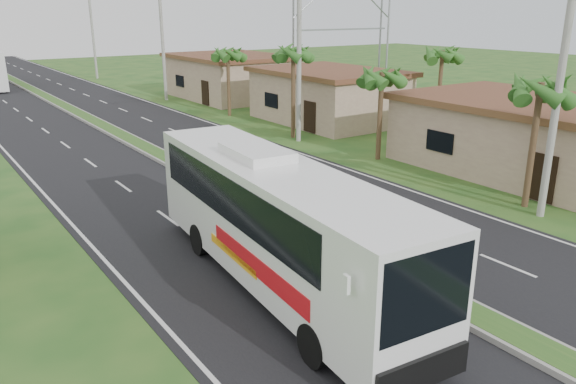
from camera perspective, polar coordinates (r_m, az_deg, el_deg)
ground at (r=16.38m, az=14.34°, el=-10.32°), size 180.00×180.00×0.00m
road_asphalt at (r=32.15m, az=-13.46°, el=3.82°), size 14.00×160.00×0.02m
median_strip at (r=32.13m, az=-13.48°, el=3.98°), size 1.20×160.00×0.18m
lane_edge_left at (r=30.46m, az=-25.19°, el=1.78°), size 0.12×160.00×0.01m
lane_edge_right at (r=35.07m, az=-3.25°, el=5.43°), size 0.12×160.00×0.01m
shop_near at (r=30.02m, az=23.72°, el=5.27°), size 8.60×12.60×3.52m
shop_mid at (r=40.51m, az=4.10°, el=9.79°), size 7.60×10.60×3.67m
shop_far at (r=52.04m, az=-5.82°, el=11.64°), size 8.60×11.60×3.82m
palm_verge_a at (r=23.79m, az=24.28°, el=9.50°), size 2.40×2.40×5.45m
palm_verge_b at (r=29.74m, az=9.52°, el=11.47°), size 2.40×2.40×5.05m
palm_verge_c at (r=34.65m, az=0.54°, el=13.88°), size 2.40×2.40×5.85m
palm_verge_d at (r=42.56m, az=-6.16°, el=13.77°), size 2.40×2.40×5.25m
palm_behind_shop at (r=37.64m, az=15.41°, el=13.29°), size 2.40×2.40×5.65m
utility_pole_a at (r=22.77m, az=26.07°, el=11.33°), size 1.60×0.28×11.00m
utility_pole_b at (r=33.58m, az=1.10°, el=15.68°), size 3.20×0.28×12.00m
utility_pole_c at (r=51.15m, az=-12.67°, el=15.41°), size 1.60×0.28×11.00m
utility_pole_d at (r=70.02m, az=-19.26°, el=15.25°), size 1.60×0.28×10.50m
billboard_lattice at (r=51.37m, az=5.64°, el=17.04°), size 10.18×1.18×12.07m
coach_bus_main at (r=15.70m, az=-1.24°, el=-2.49°), size 3.56×12.12×3.86m
motorcyclist at (r=18.98m, az=4.95°, el=-3.02°), size 1.63×0.90×2.23m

